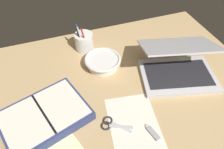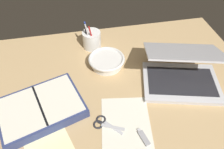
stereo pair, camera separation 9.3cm
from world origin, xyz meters
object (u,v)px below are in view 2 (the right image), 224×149
at_px(laptop, 182,72).
at_px(planner, 41,108).
at_px(scissors, 103,123).
at_px(bowl, 107,61).
at_px(pen_cup, 92,40).

xyz_separation_m(laptop, planner, (-0.62, -0.05, -0.03)).
bearing_deg(laptop, planner, -160.67).
distance_m(planner, scissors, 0.26).
xyz_separation_m(bowl, planner, (-0.31, -0.22, -0.01)).
relative_size(laptop, pen_cup, 2.57).
bearing_deg(scissors, laptop, 58.76).
bearing_deg(pen_cup, bowl, -72.44).
xyz_separation_m(pen_cup, planner, (-0.26, -0.38, -0.03)).
relative_size(pen_cup, scissors, 1.33).
relative_size(laptop, bowl, 2.26).
height_order(pen_cup, scissors, pen_cup).
bearing_deg(laptop, pen_cup, 152.75).
xyz_separation_m(bowl, pen_cup, (-0.05, 0.16, 0.02)).
xyz_separation_m(laptop, bowl, (-0.31, 0.16, -0.02)).
height_order(laptop, planner, laptop).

